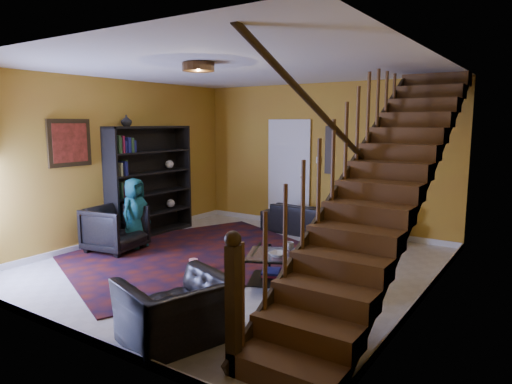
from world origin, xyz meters
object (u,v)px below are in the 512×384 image
(sofa, at_px, (313,219))
(coffee_table, at_px, (294,270))
(armchair_left, at_px, (115,229))
(bookshelf, at_px, (151,183))
(armchair_right, at_px, (176,311))

(sofa, distance_m, coffee_table, 2.93)
(coffee_table, bearing_deg, armchair_left, -178.10)
(bookshelf, xyz_separation_m, sofa, (2.46, 1.70, -0.69))
(sofa, bearing_deg, armchair_right, 103.29)
(coffee_table, bearing_deg, sofa, 112.18)
(sofa, height_order, coffee_table, sofa)
(armchair_right, height_order, coffee_table, armchair_right)
(armchair_left, bearing_deg, sofa, -45.80)
(coffee_table, bearing_deg, bookshelf, 164.13)
(bookshelf, xyz_separation_m, coffee_table, (3.57, -1.01, -0.71))
(armchair_left, relative_size, armchair_right, 0.85)
(armchair_right, distance_m, coffee_table, 1.85)
(armchair_right, bearing_deg, armchair_left, -102.34)
(armchair_right, xyz_separation_m, coffee_table, (0.24, 1.84, -0.06))
(armchair_left, xyz_separation_m, coffee_table, (3.21, 0.11, -0.12))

